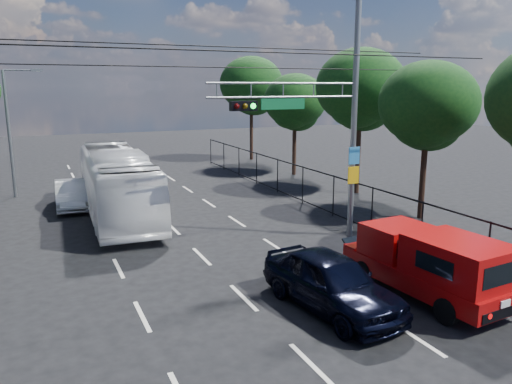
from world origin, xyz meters
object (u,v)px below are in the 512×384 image
signal_mast (329,110)px  navy_hatchback (331,282)px  white_bus (117,183)px  white_van (71,194)px  red_pickup (428,262)px

signal_mast → navy_hatchback: size_ratio=1.99×
signal_mast → navy_hatchback: 7.94m
white_bus → white_van: white_bus is taller
signal_mast → navy_hatchback: bearing=-120.3°
navy_hatchback → white_van: (-5.73, 15.58, -0.10)m
white_bus → white_van: (-1.94, 2.61, -0.88)m
white_bus → white_van: 3.37m
red_pickup → navy_hatchback: size_ratio=1.17×
signal_mast → white_bus: size_ratio=0.83×
white_bus → signal_mast: bearing=-43.4°
red_pickup → white_bus: white_bus is taller
signal_mast → white_van: bearing=132.5°
red_pickup → white_van: red_pickup is taller
navy_hatchback → white_van: navy_hatchback is taller
signal_mast → white_van: 14.16m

